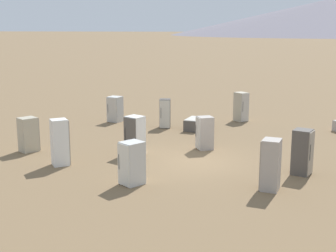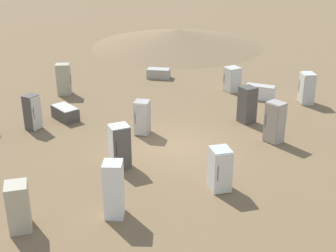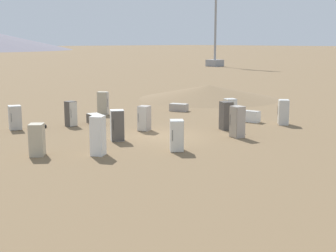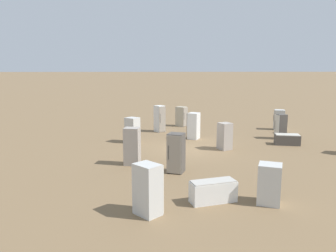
% 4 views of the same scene
% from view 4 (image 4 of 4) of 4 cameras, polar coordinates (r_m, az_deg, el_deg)
% --- Properties ---
extents(ground_plane, '(1000.00, 1000.00, 0.00)m').
position_cam_4_polar(ground_plane, '(18.96, 3.44, -4.06)').
color(ground_plane, brown).
extents(discarded_fridge_0, '(0.66, 0.65, 1.64)m').
position_cam_4_polar(discarded_fridge_0, '(22.83, 19.03, -0.09)').
color(discarded_fridge_0, '#4C4742').
rests_on(discarded_fridge_0, ground_plane).
extents(discarded_fridge_1, '(0.95, 0.96, 1.73)m').
position_cam_4_polar(discarded_fridge_1, '(21.65, 4.46, 0.03)').
color(discarded_fridge_1, white).
rests_on(discarded_fridge_1, ground_plane).
extents(discarded_fridge_2, '(0.94, 0.92, 1.52)m').
position_cam_4_polar(discarded_fridge_2, '(26.27, 18.77, 1.04)').
color(discarded_fridge_2, silver).
rests_on(discarded_fridge_2, ground_plane).
extents(discarded_fridge_3, '(0.99, 0.99, 1.40)m').
position_cam_4_polar(discarded_fridge_3, '(11.86, 17.26, -9.59)').
color(discarded_fridge_3, silver).
rests_on(discarded_fridge_3, ground_plane).
extents(discarded_fridge_4, '(1.70, 0.94, 0.77)m').
position_cam_4_polar(discarded_fridge_4, '(11.68, 7.86, -11.19)').
color(discarded_fridge_4, white).
rests_on(discarded_fridge_4, ground_plane).
extents(discarded_fridge_5, '(1.02, 1.00, 1.57)m').
position_cam_4_polar(discarded_fridge_5, '(26.44, 2.36, 1.68)').
color(discarded_fridge_5, '#B2A88E').
rests_on(discarded_fridge_5, ground_plane).
extents(discarded_fridge_6, '(0.89, 0.90, 1.77)m').
position_cam_4_polar(discarded_fridge_6, '(14.60, 1.41, -4.72)').
color(discarded_fridge_6, '#4C4742').
rests_on(discarded_fridge_6, ground_plane).
extents(discarded_fridge_9, '(1.59, 1.09, 0.64)m').
position_cam_4_polar(discarded_fridge_9, '(21.29, 20.04, -2.21)').
color(discarded_fridge_9, '#4C4742').
rests_on(discarded_fridge_9, ground_plane).
extents(discarded_fridge_10, '(0.86, 0.89, 1.54)m').
position_cam_4_polar(discarded_fridge_10, '(19.03, 9.84, -1.75)').
color(discarded_fridge_10, '#A89E93').
rests_on(discarded_fridge_10, ground_plane).
extents(discarded_fridge_11, '(1.02, 1.00, 1.58)m').
position_cam_4_polar(discarded_fridge_11, '(20.65, -6.24, -0.70)').
color(discarded_fridge_11, silver).
rests_on(discarded_fridge_11, ground_plane).
extents(discarded_fridge_12, '(1.00, 1.02, 1.66)m').
position_cam_4_polar(discarded_fridge_12, '(10.51, -3.51, -10.96)').
color(discarded_fridge_12, silver).
rests_on(discarded_fridge_12, ground_plane).
extents(discarded_fridge_13, '(0.84, 0.78, 1.81)m').
position_cam_4_polar(discarded_fridge_13, '(15.82, -6.25, -3.53)').
color(discarded_fridge_13, '#A89E93').
rests_on(discarded_fridge_13, ground_plane).
extents(discarded_fridge_14, '(0.87, 0.89, 1.93)m').
position_cam_4_polar(discarded_fridge_14, '(24.04, -1.46, 1.28)').
color(discarded_fridge_14, white).
rests_on(discarded_fridge_14, ground_plane).
extents(scrap_tire, '(0.84, 0.84, 0.19)m').
position_cam_4_polar(scrap_tire, '(24.91, 18.98, -0.98)').
color(scrap_tire, black).
rests_on(scrap_tire, ground_plane).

